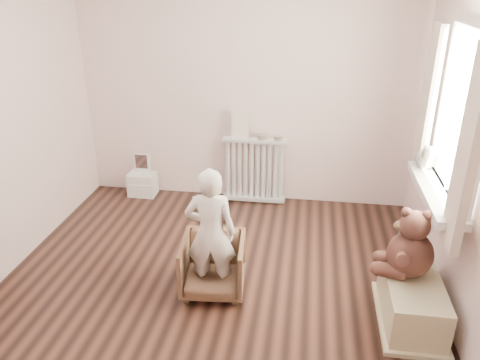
# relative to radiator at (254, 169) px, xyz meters

# --- Properties ---
(floor) EXTENTS (3.60, 3.60, 0.01)m
(floor) POSITION_rel_radiator_xyz_m (-0.12, -1.68, -0.39)
(floor) COLOR black
(floor) RESTS_ON ground
(back_wall) EXTENTS (3.60, 0.02, 2.60)m
(back_wall) POSITION_rel_radiator_xyz_m (-0.12, 0.12, 0.91)
(back_wall) COLOR white
(back_wall) RESTS_ON ground
(front_wall) EXTENTS (3.60, 0.02, 2.60)m
(front_wall) POSITION_rel_radiator_xyz_m (-0.12, -3.48, 0.91)
(front_wall) COLOR white
(front_wall) RESTS_ON ground
(right_wall) EXTENTS (0.02, 3.60, 2.60)m
(right_wall) POSITION_rel_radiator_xyz_m (1.68, -1.68, 0.91)
(right_wall) COLOR white
(right_wall) RESTS_ON ground
(window) EXTENTS (0.03, 0.90, 1.10)m
(window) POSITION_rel_radiator_xyz_m (1.64, -1.38, 1.06)
(window) COLOR white
(window) RESTS_ON right_wall
(window_sill) EXTENTS (0.22, 1.10, 0.06)m
(window_sill) POSITION_rel_radiator_xyz_m (1.55, -1.38, 0.48)
(window_sill) COLOR silver
(window_sill) RESTS_ON right_wall
(curtain_left) EXTENTS (0.06, 0.26, 1.30)m
(curtain_left) POSITION_rel_radiator_xyz_m (1.53, -1.95, 1.00)
(curtain_left) COLOR beige
(curtain_left) RESTS_ON right_wall
(curtain_right) EXTENTS (0.06, 0.26, 1.30)m
(curtain_right) POSITION_rel_radiator_xyz_m (1.53, -0.81, 1.00)
(curtain_right) COLOR beige
(curtain_right) RESTS_ON right_wall
(radiator) EXTENTS (0.70, 0.13, 0.74)m
(radiator) POSITION_rel_radiator_xyz_m (0.00, 0.00, 0.00)
(radiator) COLOR silver
(radiator) RESTS_ON floor
(paper_doll) EXTENTS (0.19, 0.02, 0.31)m
(paper_doll) POSITION_rel_radiator_xyz_m (-0.16, 0.00, 0.51)
(paper_doll) COLOR beige
(paper_doll) RESTS_ON radiator
(tin_a) EXTENTS (0.09, 0.09, 0.06)m
(tin_a) POSITION_rel_radiator_xyz_m (0.08, 0.00, 0.38)
(tin_a) COLOR #A59E8C
(tin_a) RESTS_ON radiator
(tin_b) EXTENTS (0.10, 0.10, 0.05)m
(tin_b) POSITION_rel_radiator_xyz_m (0.25, 0.00, 0.38)
(tin_b) COLOR #A59E8C
(tin_b) RESTS_ON radiator
(toy_vanity) EXTENTS (0.31, 0.22, 0.49)m
(toy_vanity) POSITION_rel_radiator_xyz_m (-1.31, -0.03, -0.11)
(toy_vanity) COLOR silver
(toy_vanity) RESTS_ON floor
(armchair) EXTENTS (0.54, 0.55, 0.47)m
(armchair) POSITION_rel_radiator_xyz_m (-0.13, -1.67, -0.16)
(armchair) COLOR brown
(armchair) RESTS_ON floor
(child) EXTENTS (0.41, 0.29, 1.08)m
(child) POSITION_rel_radiator_xyz_m (-0.13, -1.72, 0.17)
(child) COLOR white
(child) RESTS_ON armchair
(toy_bench) EXTENTS (0.39, 0.74, 0.35)m
(toy_bench) POSITION_rel_radiator_xyz_m (1.40, -1.82, -0.19)
(toy_bench) COLOR beige
(toy_bench) RESTS_ON floor
(teddy_bear) EXTENTS (0.49, 0.41, 0.53)m
(teddy_bear) POSITION_rel_radiator_xyz_m (1.35, -1.74, 0.28)
(teddy_bear) COLOR #3A1E17
(teddy_bear) RESTS_ON toy_bench
(plush_cat) EXTENTS (0.25, 0.31, 0.23)m
(plush_cat) POSITION_rel_radiator_xyz_m (1.54, -0.98, 0.61)
(plush_cat) COLOR slate
(plush_cat) RESTS_ON window_sill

